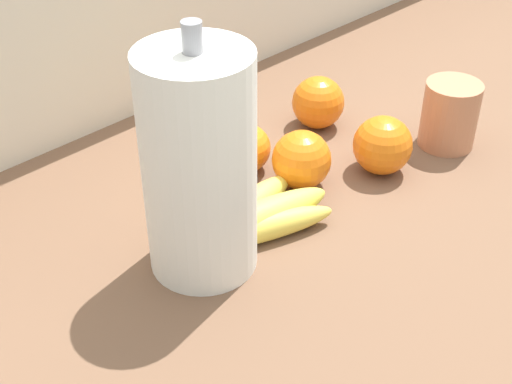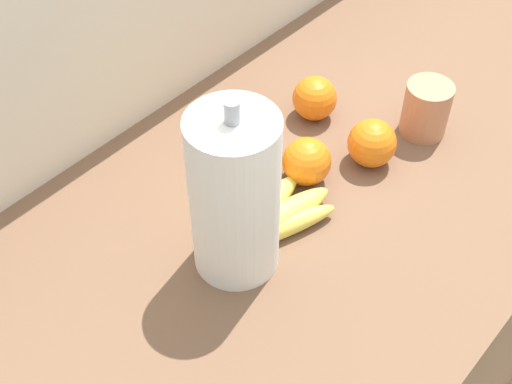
{
  "view_description": "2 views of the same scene",
  "coord_description": "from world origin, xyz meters",
  "px_view_note": "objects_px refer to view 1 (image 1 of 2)",
  "views": [
    {
      "loc": [
        -0.68,
        -0.47,
        1.47
      ],
      "look_at": [
        -0.2,
        0.02,
        0.99
      ],
      "focal_mm": 49.85,
      "sensor_mm": 36.0,
      "label": 1
    },
    {
      "loc": [
        -0.73,
        -0.41,
        1.72
      ],
      "look_at": [
        -0.21,
        0.04,
        0.99
      ],
      "focal_mm": 48.11,
      "sensor_mm": 36.0,
      "label": 2
    }
  ],
  "objects_px": {
    "paper_towel_roll": "(199,166)",
    "orange_back_left": "(318,102)",
    "orange_right": "(383,145)",
    "orange_center": "(246,148)",
    "mug": "(450,115)",
    "banana_bunch": "(229,218)",
    "orange_far_right": "(302,160)"
  },
  "relations": [
    {
      "from": "banana_bunch",
      "to": "orange_far_right",
      "type": "xyz_separation_m",
      "value": [
        0.13,
        0.0,
        0.02
      ]
    },
    {
      "from": "banana_bunch",
      "to": "orange_back_left",
      "type": "height_order",
      "value": "orange_back_left"
    },
    {
      "from": "orange_right",
      "to": "orange_center",
      "type": "distance_m",
      "value": 0.18
    },
    {
      "from": "orange_back_left",
      "to": "mug",
      "type": "distance_m",
      "value": 0.18
    },
    {
      "from": "banana_bunch",
      "to": "paper_towel_roll",
      "type": "xyz_separation_m",
      "value": [
        -0.06,
        -0.02,
        0.11
      ]
    },
    {
      "from": "orange_center",
      "to": "mug",
      "type": "distance_m",
      "value": 0.29
    },
    {
      "from": "orange_far_right",
      "to": "orange_right",
      "type": "relative_size",
      "value": 0.98
    },
    {
      "from": "orange_far_right",
      "to": "orange_center",
      "type": "xyz_separation_m",
      "value": [
        -0.02,
        0.08,
        -0.01
      ]
    },
    {
      "from": "orange_right",
      "to": "orange_center",
      "type": "relative_size",
      "value": 1.2
    },
    {
      "from": "orange_far_right",
      "to": "orange_right",
      "type": "xyz_separation_m",
      "value": [
        0.1,
        -0.05,
        0.0
      ]
    },
    {
      "from": "orange_right",
      "to": "paper_towel_roll",
      "type": "bearing_deg",
      "value": 174.49
    },
    {
      "from": "orange_back_left",
      "to": "mug",
      "type": "relative_size",
      "value": 0.81
    },
    {
      "from": "orange_right",
      "to": "banana_bunch",
      "type": "bearing_deg",
      "value": 168.43
    },
    {
      "from": "banana_bunch",
      "to": "orange_center",
      "type": "bearing_deg",
      "value": 37.0
    },
    {
      "from": "banana_bunch",
      "to": "mug",
      "type": "xyz_separation_m",
      "value": [
        0.35,
        -0.07,
        0.03
      ]
    },
    {
      "from": "orange_center",
      "to": "paper_towel_roll",
      "type": "height_order",
      "value": "paper_towel_roll"
    },
    {
      "from": "orange_back_left",
      "to": "paper_towel_roll",
      "type": "height_order",
      "value": "paper_towel_roll"
    },
    {
      "from": "banana_bunch",
      "to": "orange_back_left",
      "type": "xyz_separation_m",
      "value": [
        0.26,
        0.09,
        0.02
      ]
    },
    {
      "from": "orange_right",
      "to": "orange_center",
      "type": "xyz_separation_m",
      "value": [
        -0.12,
        0.13,
        -0.01
      ]
    },
    {
      "from": "orange_far_right",
      "to": "orange_right",
      "type": "bearing_deg",
      "value": -27.44
    },
    {
      "from": "banana_bunch",
      "to": "paper_towel_roll",
      "type": "distance_m",
      "value": 0.12
    },
    {
      "from": "mug",
      "to": "orange_right",
      "type": "bearing_deg",
      "value": 168.74
    },
    {
      "from": "orange_far_right",
      "to": "orange_right",
      "type": "distance_m",
      "value": 0.11
    },
    {
      "from": "orange_far_right",
      "to": "paper_towel_roll",
      "type": "distance_m",
      "value": 0.21
    },
    {
      "from": "orange_back_left",
      "to": "orange_center",
      "type": "bearing_deg",
      "value": -176.27
    },
    {
      "from": "orange_right",
      "to": "paper_towel_roll",
      "type": "distance_m",
      "value": 0.3
    },
    {
      "from": "orange_far_right",
      "to": "paper_towel_roll",
      "type": "relative_size",
      "value": 0.27
    },
    {
      "from": "paper_towel_roll",
      "to": "orange_back_left",
      "type": "bearing_deg",
      "value": 19.1
    },
    {
      "from": "orange_back_left",
      "to": "paper_towel_roll",
      "type": "distance_m",
      "value": 0.35
    },
    {
      "from": "orange_center",
      "to": "orange_right",
      "type": "bearing_deg",
      "value": -45.86
    },
    {
      "from": "mug",
      "to": "paper_towel_roll",
      "type": "bearing_deg",
      "value": 172.78
    },
    {
      "from": "orange_center",
      "to": "paper_towel_roll",
      "type": "xyz_separation_m",
      "value": [
        -0.16,
        -0.1,
        0.09
      ]
    }
  ]
}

